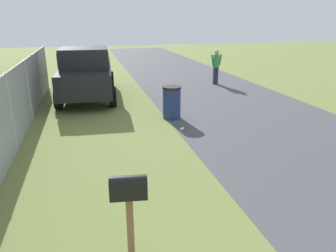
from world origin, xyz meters
The scene contains 7 objects.
road_asphalt centered at (6.00, -4.07, 0.00)m, with size 60.00×5.83×0.01m, color #47474C.
mailbox centered at (4.06, 0.88, 0.99)m, with size 0.26×0.52×1.24m.
pickup_truck centered at (13.76, 1.32, 1.11)m, with size 5.52×2.47×2.09m.
trash_bin centered at (10.14, -1.33, 0.54)m, with size 0.61×0.61×1.08m.
pedestrian centered at (15.17, -4.97, 0.99)m, with size 0.30×0.57×1.71m.
fence_section centered at (8.42, 3.16, 1.06)m, with size 15.60×0.07×1.97m.
litter_cup_midfield_b centered at (8.89, -1.32, 0.04)m, with size 0.08×0.08×0.10m, color white.
Camera 1 is at (0.38, 1.28, 3.18)m, focal length 33.74 mm.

